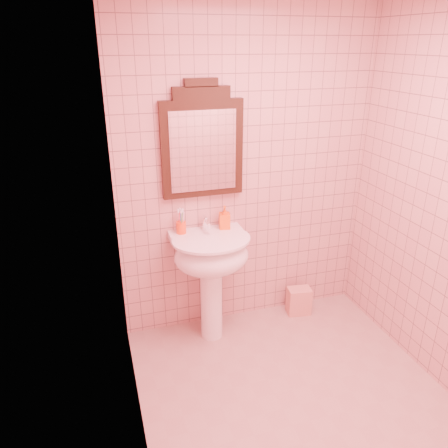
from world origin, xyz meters
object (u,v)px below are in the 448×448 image
object	(u,v)px
soap_dispenser	(225,217)
towel	(299,301)
toothbrush_cup	(181,227)
mirror	(202,144)
pedestal_sink	(211,262)

from	to	relation	value
soap_dispenser	towel	world-z (taller)	soap_dispenser
toothbrush_cup	mirror	bearing A→B (deg)	15.95
pedestal_sink	towel	size ratio (longest dim) A/B	3.63
toothbrush_cup	pedestal_sink	bearing A→B (deg)	-38.10
pedestal_sink	soap_dispenser	distance (m)	0.36
mirror	toothbrush_cup	xyz separation A→B (m)	(-0.19, -0.05, -0.60)
pedestal_sink	mirror	bearing A→B (deg)	90.00
towel	toothbrush_cup	bearing A→B (deg)	176.41
pedestal_sink	toothbrush_cup	size ratio (longest dim) A/B	5.11
toothbrush_cup	soap_dispenser	xyz separation A→B (m)	(0.34, -0.00, 0.04)
pedestal_sink	toothbrush_cup	xyz separation A→B (m)	(-0.19, 0.15, 0.25)
pedestal_sink	mirror	xyz separation A→B (m)	(0.00, 0.20, 0.85)
pedestal_sink	towel	xyz separation A→B (m)	(0.80, 0.09, -0.54)
mirror	toothbrush_cup	size ratio (longest dim) A/B	4.93
pedestal_sink	toothbrush_cup	world-z (taller)	toothbrush_cup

